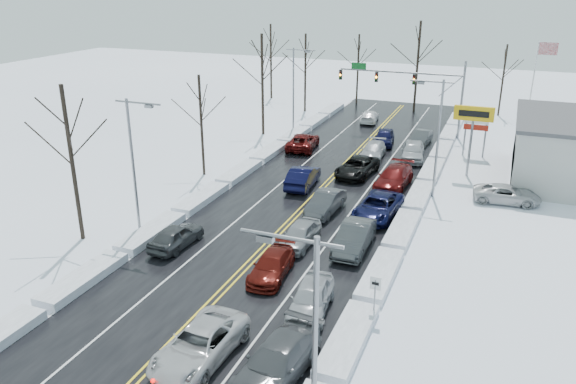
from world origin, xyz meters
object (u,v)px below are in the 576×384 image
at_px(tires_plus_sign, 473,118).
at_px(flagpole, 535,83).
at_px(traffic_signal_mast, 413,83).
at_px(oncoming_car_0, 303,186).

distance_m(tires_plus_sign, flagpole, 14.79).
height_order(traffic_signal_mast, flagpole, flagpole).
xyz_separation_m(traffic_signal_mast, flagpole, (11.72, 2.01, 0.45)).
relative_size(traffic_signal_mast, tires_plus_sign, 2.21).
height_order(traffic_signal_mast, tires_plus_sign, traffic_signal_mast).
bearing_deg(flagpole, traffic_signal_mast, -170.27).
bearing_deg(tires_plus_sign, traffic_signal_mast, 120.46).
relative_size(tires_plus_sign, flagpole, 0.60).
distance_m(traffic_signal_mast, flagpole, 11.90).
relative_size(flagpole, oncoming_car_0, 1.99).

